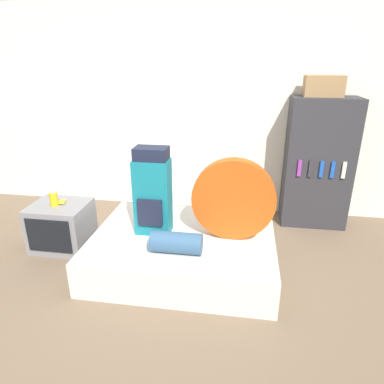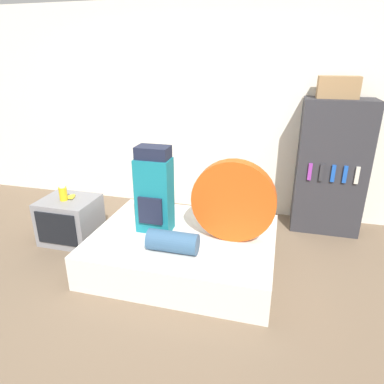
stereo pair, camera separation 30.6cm
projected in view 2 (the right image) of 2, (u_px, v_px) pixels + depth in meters
ground_plane at (147, 289)px, 3.08m from camera, size 16.00×16.00×0.00m
wall_back at (200, 112)px, 4.37m from camera, size 8.00×0.05×2.60m
bed at (184, 249)px, 3.40m from camera, size 1.75×1.35×0.34m
backpack at (154, 191)px, 3.28m from camera, size 0.34×0.25×0.85m
tent_bag at (233, 201)px, 3.12m from camera, size 0.77×0.13×0.77m
sleeping_roll at (173, 242)px, 3.01m from camera, size 0.45×0.19×0.19m
television at (70, 220)px, 3.84m from camera, size 0.59×0.52×0.50m
canister at (63, 193)px, 3.70m from camera, size 0.08×0.08×0.16m
banana_bunch at (72, 196)px, 3.78m from camera, size 0.11×0.14×0.03m
bookshelf at (331, 167)px, 3.94m from camera, size 0.76×0.46×1.54m
cardboard_box at (338, 87)px, 3.64m from camera, size 0.42×0.22×0.23m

